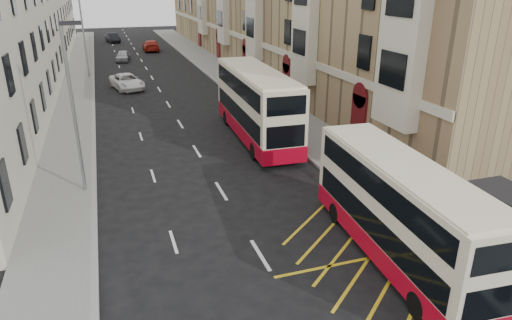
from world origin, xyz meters
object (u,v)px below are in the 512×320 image
object	(u,v)px
double_decker_front	(399,211)
pedestrian_far	(391,176)
street_lamp_near	(73,101)
double_decker_rear	(256,105)
white_van	(127,82)
pedestrian_mid	(446,213)
car_dark	(113,38)
car_silver	(123,56)
car_red	(151,45)
street_lamp_far	(84,33)

from	to	relation	value
double_decker_front	pedestrian_far	distance (m)	5.60
street_lamp_near	double_decker_rear	xyz separation A→B (m)	(10.56, 5.12, -2.33)
pedestrian_far	white_van	xyz separation A→B (m)	(-10.50, 28.24, -0.33)
pedestrian_mid	car_dark	size ratio (longest dim) A/B	0.41
pedestrian_far	car_silver	distance (m)	46.24
street_lamp_near	car_dark	world-z (taller)	street_lamp_near
white_van	car_silver	size ratio (longest dim) A/B	1.30
car_red	car_silver	bearing A→B (deg)	63.70
street_lamp_near	pedestrian_mid	bearing A→B (deg)	-33.34
car_dark	double_decker_rear	bearing A→B (deg)	-94.39
car_silver	double_decker_rear	bearing A→B (deg)	-70.36
street_lamp_far	street_lamp_near	bearing A→B (deg)	-90.00
pedestrian_far	car_dark	size ratio (longest dim) A/B	0.39
pedestrian_far	double_decker_rear	bearing A→B (deg)	-53.82
double_decker_front	double_decker_rear	world-z (taller)	double_decker_rear
street_lamp_far	car_red	xyz separation A→B (m)	(8.55, 18.47, -3.85)
street_lamp_near	car_silver	xyz separation A→B (m)	(4.08, 40.09, -3.96)
double_decker_rear	car_dark	world-z (taller)	double_decker_rear
street_lamp_near	pedestrian_far	size ratio (longest dim) A/B	4.46
street_lamp_far	white_van	distance (m)	8.62
white_van	car_dark	xyz separation A→B (m)	(0.10, 37.67, 0.04)
street_lamp_far	car_dark	size ratio (longest dim) A/B	1.75
car_red	street_lamp_near	bearing A→B (deg)	81.79
double_decker_rear	car_dark	distance (m)	56.17
street_lamp_near	double_decker_front	bearing A→B (deg)	-41.47
street_lamp_far	pedestrian_mid	bearing A→B (deg)	-70.50
street_lamp_far	car_silver	world-z (taller)	street_lamp_far
street_lamp_far	car_silver	distance (m)	11.59
car_dark	car_red	distance (m)	13.32
double_decker_rear	car_silver	size ratio (longest dim) A/B	2.89
pedestrian_far	car_red	xyz separation A→B (m)	(-5.42, 53.55, -0.26)
pedestrian_mid	white_van	size ratio (longest dim) A/B	0.37
street_lamp_near	white_van	xyz separation A→B (m)	(3.47, 23.16, -3.92)
street_lamp_near	pedestrian_mid	world-z (taller)	street_lamp_near
street_lamp_near	street_lamp_far	world-z (taller)	same
white_van	car_silver	distance (m)	16.95
street_lamp_near	pedestrian_far	bearing A→B (deg)	-19.98
pedestrian_mid	car_red	distance (m)	57.82
pedestrian_far	car_silver	world-z (taller)	pedestrian_far
street_lamp_near	street_lamp_far	xyz separation A→B (m)	(0.00, 30.00, 0.00)
pedestrian_far	white_van	bearing A→B (deg)	-51.89
pedestrian_mid	double_decker_front	bearing A→B (deg)	161.52
double_decker_front	car_silver	bearing A→B (deg)	102.00
double_decker_front	double_decker_rear	bearing A→B (deg)	95.90
double_decker_rear	pedestrian_mid	distance (m)	14.65
double_decker_front	car_red	size ratio (longest dim) A/B	1.82
double_decker_rear	white_van	distance (m)	19.45
double_decker_front	double_decker_rear	size ratio (longest dim) A/B	0.86
pedestrian_mid	pedestrian_far	distance (m)	4.03
double_decker_rear	pedestrian_mid	bearing A→B (deg)	-74.84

